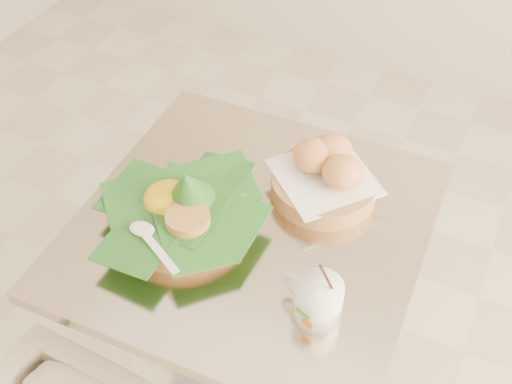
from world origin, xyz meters
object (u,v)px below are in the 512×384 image
at_px(coffee_mug, 317,298).
at_px(cafe_table, 252,287).
at_px(bread_basket, 326,175).
at_px(rice_basket, 182,208).

bearing_deg(coffee_mug, cafe_table, 143.88).
bearing_deg(bread_basket, cafe_table, -123.68).
relative_size(rice_basket, coffee_mug, 2.16).
distance_m(rice_basket, coffee_mug, 0.34).
height_order(rice_basket, bread_basket, rice_basket).
xyz_separation_m(bread_basket, coffee_mug, (0.10, -0.30, -0.01)).
bearing_deg(bread_basket, coffee_mug, -71.74).
bearing_deg(cafe_table, bread_basket, 56.32).
bearing_deg(rice_basket, cafe_table, 25.76).
distance_m(cafe_table, bread_basket, 0.33).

